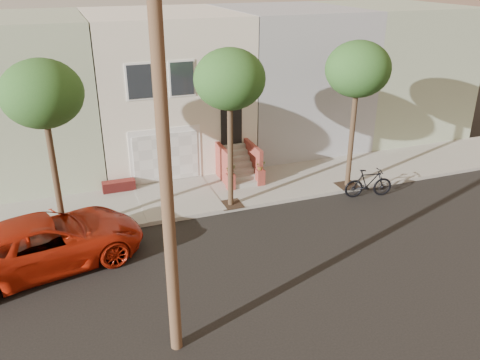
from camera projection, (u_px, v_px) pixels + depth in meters
name	position (u px, v px, depth m)	size (l,w,h in m)	color
ground	(241.00, 261.00, 16.60)	(90.00, 90.00, 0.00)	black
sidewalk	(198.00, 195.00, 21.17)	(40.00, 3.70, 0.15)	gray
house_row	(163.00, 85.00, 24.76)	(33.10, 11.70, 7.00)	beige
tree_left	(42.00, 95.00, 16.10)	(2.70, 2.57, 6.30)	#2D2116
tree_mid	(230.00, 80.00, 18.17)	(2.70, 2.57, 6.30)	#2D2116
tree_right	(358.00, 70.00, 19.93)	(2.70, 2.57, 6.30)	#2D2116
pickup_truck	(47.00, 242.00, 16.05)	(2.88, 6.24, 1.73)	#A61E0B
motorcycle	(369.00, 183.00, 21.01)	(0.59, 2.10, 1.26)	black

